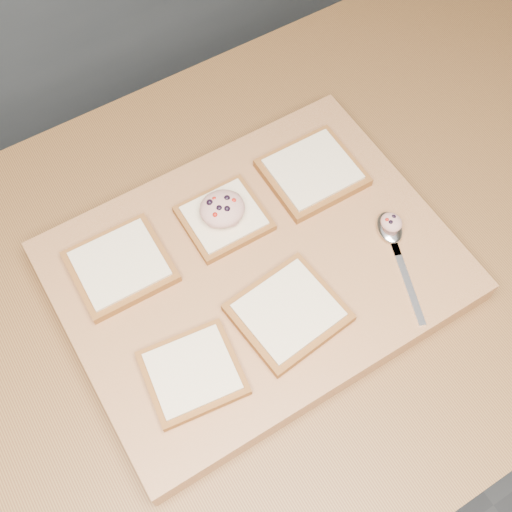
{
  "coord_description": "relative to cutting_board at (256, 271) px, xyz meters",
  "views": [
    {
      "loc": [
        -0.29,
        -0.36,
        1.72
      ],
      "look_at": [
        -0.08,
        -0.01,
        0.97
      ],
      "focal_mm": 45.0,
      "sensor_mm": 36.0,
      "label": 1
    }
  ],
  "objects": [
    {
      "name": "ground",
      "position": [
        0.08,
        0.01,
        -0.92
      ],
      "size": [
        4.0,
        4.0,
        0.0
      ],
      "primitive_type": "plane",
      "color": "#515459",
      "rests_on": "ground"
    },
    {
      "name": "bread_near_left",
      "position": [
        -0.15,
        -0.09,
        0.03
      ],
      "size": [
        0.13,
        0.12,
        0.02
      ],
      "color": "brown",
      "rests_on": "cutting_board"
    },
    {
      "name": "tuna_salad_dollop",
      "position": [
        -0.0,
        0.08,
        0.05
      ],
      "size": [
        0.06,
        0.06,
        0.03
      ],
      "color": "tan",
      "rests_on": "bread_far_center"
    },
    {
      "name": "bread_near_center",
      "position": [
        -0.0,
        -0.09,
        0.03
      ],
      "size": [
        0.14,
        0.13,
        0.02
      ],
      "color": "brown",
      "rests_on": "cutting_board"
    },
    {
      "name": "cutting_board",
      "position": [
        0.0,
        0.0,
        0.0
      ],
      "size": [
        0.53,
        0.4,
        0.04
      ],
      "primitive_type": "cube",
      "color": "#A77247",
      "rests_on": "island_counter"
    },
    {
      "name": "bread_far_left",
      "position": [
        -0.16,
        0.09,
        0.03
      ],
      "size": [
        0.13,
        0.12,
        0.02
      ],
      "color": "brown",
      "rests_on": "cutting_board"
    },
    {
      "name": "bread_far_right",
      "position": [
        0.15,
        0.08,
        0.03
      ],
      "size": [
        0.13,
        0.12,
        0.02
      ],
      "color": "brown",
      "rests_on": "cutting_board"
    },
    {
      "name": "spoon_salad",
      "position": [
        0.19,
        -0.05,
        0.04
      ],
      "size": [
        0.03,
        0.03,
        0.02
      ],
      "color": "tan",
      "rests_on": "spoon"
    },
    {
      "name": "bread_far_center",
      "position": [
        -0.0,
        0.08,
        0.03
      ],
      "size": [
        0.11,
        0.1,
        0.02
      ],
      "color": "brown",
      "rests_on": "cutting_board"
    },
    {
      "name": "island_counter",
      "position": [
        0.08,
        0.01,
        -0.47
      ],
      "size": [
        2.0,
        0.8,
        0.9
      ],
      "color": "slate",
      "rests_on": "ground"
    },
    {
      "name": "spoon",
      "position": [
        0.18,
        -0.06,
        0.03
      ],
      "size": [
        0.08,
        0.17,
        0.01
      ],
      "color": "silver",
      "rests_on": "cutting_board"
    }
  ]
}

